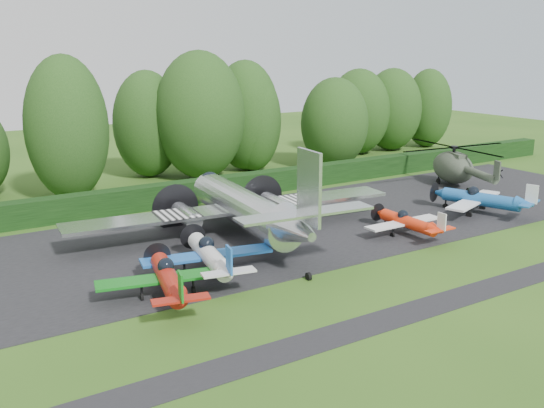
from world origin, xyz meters
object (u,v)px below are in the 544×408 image
transport_plane (245,208)px  sign_board (419,161)px  light_plane_red (168,278)px  light_plane_blue (481,199)px  helicopter (454,165)px  light_plane_orange (408,222)px  light_plane_white (209,255)px

transport_plane → sign_board: (28.21, 10.83, -1.11)m
light_plane_red → light_plane_blue: bearing=-7.4°
transport_plane → helicopter: bearing=3.1°
light_plane_red → light_plane_orange: bearing=-8.2°
transport_plane → sign_board: bearing=15.6°
light_plane_red → light_plane_blue: light_plane_blue is taller
light_plane_white → light_plane_blue: 24.99m
light_plane_red → helicopter: helicopter is taller
transport_plane → light_plane_blue: transport_plane is taller
light_plane_orange → helicopter: bearing=31.9°
light_plane_orange → helicopter: (15.49, 9.68, 1.09)m
light_plane_red → helicopter: bearing=5.1°
transport_plane → light_plane_red: transport_plane is taller
light_plane_white → helicopter: size_ratio=0.59×
light_plane_orange → helicopter: 18.30m
light_plane_white → light_plane_orange: 15.75m
light_plane_red → helicopter: size_ratio=0.56×
transport_plane → helicopter: transport_plane is taller
light_plane_orange → sign_board: size_ratio=2.30×
transport_plane → light_plane_blue: (19.48, -4.70, -0.95)m
helicopter → light_plane_red: bearing=177.1°
transport_plane → light_plane_red: 11.69m
transport_plane → light_plane_orange: (10.23, -5.85, -1.20)m
light_plane_orange → light_plane_blue: light_plane_blue is taller
light_plane_blue → sign_board: size_ratio=2.86×
light_plane_orange → light_plane_blue: bearing=7.0°
light_plane_blue → helicopter: size_ratio=0.59×
light_plane_red → light_plane_orange: (19.23, 1.54, -0.19)m
light_plane_blue → sign_board: light_plane_blue is taller
helicopter → transport_plane: bearing=167.7°
light_plane_red → light_plane_orange: 19.29m
transport_plane → light_plane_white: 7.74m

